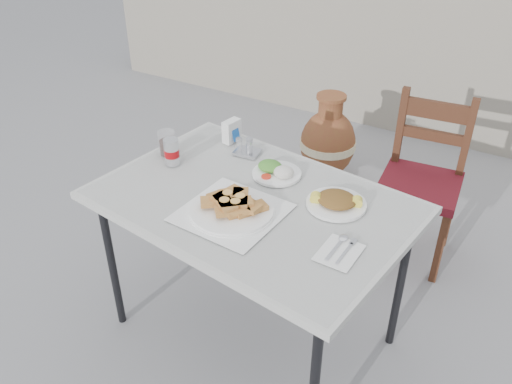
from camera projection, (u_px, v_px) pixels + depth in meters
The scene contains 13 objects.
ground at pixel (272, 322), 2.71m from camera, with size 80.00×80.00×0.00m, color slate.
cafe_table at pixel (253, 209), 2.27m from camera, with size 1.39×1.04×0.78m.
pide_plate at pixel (232, 205), 2.14m from camera, with size 0.40×0.40×0.08m.
salad_rice_plate at pixel (276, 171), 2.39m from camera, with size 0.22×0.22×0.05m.
salad_chopped_plate at pixel (336, 201), 2.19m from camera, with size 0.25×0.25×0.05m.
soda_can at pixel (172, 152), 2.45m from camera, with size 0.07×0.07×0.12m.
cola_glass at pixel (167, 144), 2.54m from camera, with size 0.08×0.08×0.12m.
napkin_holder at pixel (232, 131), 2.64m from camera, with size 0.07×0.10×0.11m.
condiment_caddy at pixel (247, 149), 2.55m from camera, with size 0.13×0.11×0.08m.
cutlery_napkin at pixel (340, 250), 1.96m from camera, with size 0.14×0.19×0.01m.
chair at pixel (422, 179), 2.94m from camera, with size 0.45×0.45×0.93m.
terracotta_urn at pixel (328, 144), 3.66m from camera, with size 0.38×0.38×0.66m.
back_wall at pixel (429, 60), 4.20m from camera, with size 6.00×0.25×1.20m, color gray.
Camera 1 is at (0.90, -1.70, 2.03)m, focal length 38.00 mm.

